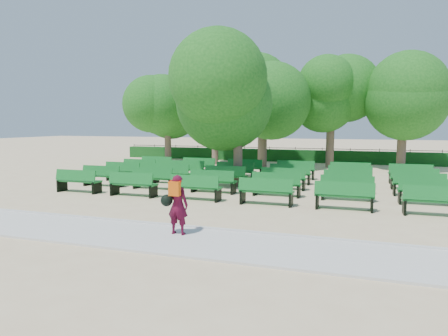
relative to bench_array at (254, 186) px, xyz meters
The scene contains 9 objects.
ground 1.63m from the bench_array, 135.01° to the right, with size 120.00×120.00×0.00m, color beige.
paving 8.63m from the bench_array, 97.66° to the right, with size 30.00×2.20×0.06m, color silver.
curb 7.49m from the bench_array, 98.83° to the right, with size 30.00×0.12×0.10m, color silver.
hedge 12.91m from the bench_array, 95.11° to the left, with size 26.00×0.70×0.90m, color #134B19.
fence 13.30m from the bench_array, 94.96° to the left, with size 26.00×0.10×1.02m, color black, non-canonical shape.
tree_line 8.93m from the bench_array, 97.40° to the left, with size 21.80×6.80×7.04m, color #226C1D, non-canonical shape.
bench_array is the anchor object (origin of this frame).
tree_among 4.04m from the bench_array, 161.62° to the left, with size 4.31×4.31×6.00m.
person 8.19m from the bench_array, 89.73° to the right, with size 0.73×0.44×1.53m.
Camera 1 is at (5.50, -16.07, 2.88)m, focal length 32.00 mm.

